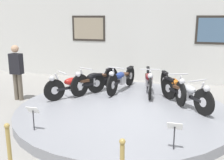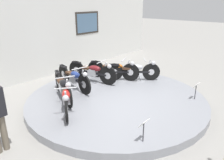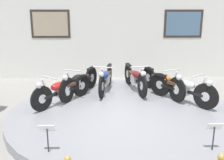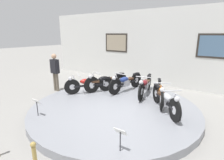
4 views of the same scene
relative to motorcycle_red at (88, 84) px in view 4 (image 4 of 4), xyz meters
name	(u,v)px [view 4 (image 4 of 4)]	position (x,y,z in m)	size (l,w,h in m)	color
ground_plane	(114,111)	(1.53, -0.46, -0.58)	(60.00, 60.00, 0.00)	gray
display_platform	(114,108)	(1.53, -0.46, -0.48)	(5.38, 5.38, 0.21)	gray
back_wall	(159,48)	(1.53, 3.45, 1.24)	(14.00, 0.22, 3.65)	silver
motorcycle_red	(88,84)	(0.00, 0.00, 0.00)	(1.24, 1.58, 0.78)	black
motorcycle_black	(106,81)	(0.38, 0.64, 0.02)	(0.87, 1.86, 0.81)	black
motorcycle_blue	(126,82)	(1.10, 1.02, 0.02)	(0.54, 1.99, 0.81)	black
motorcycle_maroon	(145,85)	(1.96, 1.02, 0.03)	(0.58, 2.00, 0.81)	black
motorcycle_orange	(160,91)	(2.68, 0.64, 0.02)	(0.83, 1.87, 0.80)	black
motorcycle_silver	(165,99)	(3.06, 0.00, 0.01)	(1.34, 1.54, 0.80)	black
info_placard_front_left	(37,104)	(0.14, -2.34, 0.00)	(0.26, 0.11, 0.51)	#333338
info_placard_front_centre	(120,135)	(2.92, -2.34, 0.00)	(0.26, 0.11, 0.51)	#333338
visitor_standing	(55,70)	(-1.81, -0.14, 0.36)	(0.36, 0.22, 1.67)	#6B6051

